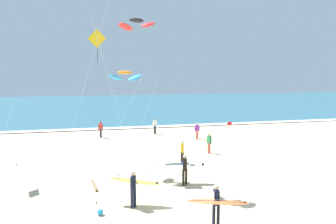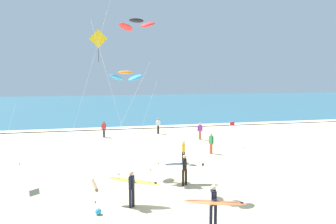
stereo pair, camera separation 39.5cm
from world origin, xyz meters
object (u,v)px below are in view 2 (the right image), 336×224
object	(u,v)px
kite_arc_amber_low	(126,76)
bystander_purple_top	(200,131)
surfer_trailing	(184,166)
surfer_third	(214,202)
bystander_yellow_top	(183,152)
beach_ball	(98,212)
bystander_red_top	(104,129)
surfer_lead	(133,184)
lifeguard_flag	(230,131)
bystander_white_top	(158,126)
bystander_green_top	(211,143)
kite_arc_charcoal_far	(136,24)
kite_diamond_golden_mid	(100,44)
driftwood_log	(94,185)

from	to	relation	value
kite_arc_amber_low	bystander_purple_top	xyz separation A→B (m)	(7.77, 9.34, -5.16)
kite_arc_amber_low	surfer_trailing	bearing A→B (deg)	-42.12
surfer_third	bystander_yellow_top	world-z (taller)	surfer_third
beach_ball	surfer_trailing	bearing A→B (deg)	33.02
bystander_red_top	bystander_yellow_top	bearing A→B (deg)	-65.57
surfer_lead	lifeguard_flag	xyz separation A→B (m)	(9.63, 11.13, 0.22)
bystander_white_top	lifeguard_flag	world-z (taller)	lifeguard_flag
bystander_purple_top	lifeguard_flag	size ratio (longest dim) A/B	0.76
surfer_lead	beach_ball	bearing A→B (deg)	-157.66
lifeguard_flag	beach_ball	xyz separation A→B (m)	(-11.20, -11.77, -1.13)
surfer_lead	surfer_third	distance (m)	4.11
surfer_trailing	lifeguard_flag	size ratio (longest dim) A/B	1.22
bystander_yellow_top	bystander_green_top	bearing A→B (deg)	39.37
surfer_third	kite_arc_amber_low	distance (m)	9.75
bystander_green_top	bystander_white_top	distance (m)	9.65
kite_arc_charcoal_far	bystander_white_top	world-z (taller)	kite_arc_charcoal_far
bystander_purple_top	bystander_green_top	distance (m)	5.60
bystander_white_top	bystander_green_top	bearing A→B (deg)	-76.14
kite_diamond_golden_mid	bystander_purple_top	world-z (taller)	kite_diamond_golden_mid
surfer_third	bystander_red_top	bearing A→B (deg)	100.04
bystander_red_top	driftwood_log	xyz separation A→B (m)	(-0.99, -14.27, -0.74)
surfer_trailing	driftwood_log	xyz separation A→B (m)	(-4.87, 0.77, -0.97)
surfer_third	lifeguard_flag	xyz separation A→B (m)	(6.75, 14.06, 0.22)
bystander_green_top	bystander_white_top	size ratio (longest dim) A/B	1.00
kite_arc_amber_low	driftwood_log	world-z (taller)	kite_arc_amber_low
bystander_green_top	beach_ball	bearing A→B (deg)	-132.30
surfer_third	beach_ball	distance (m)	5.09
surfer_third	driftwood_log	distance (m)	7.73
kite_arc_charcoal_far	lifeguard_flag	bearing A→B (deg)	42.03
surfer_third	bystander_green_top	size ratio (longest dim) A/B	1.62
kite_diamond_golden_mid	driftwood_log	bearing A→B (deg)	-99.77
surfer_third	bystander_yellow_top	size ratio (longest dim) A/B	1.62
bystander_white_top	beach_ball	distance (m)	19.93
bystander_purple_top	driftwood_log	bearing A→B (deg)	-130.99
bystander_yellow_top	driftwood_log	size ratio (longest dim) A/B	0.90
beach_ball	driftwood_log	world-z (taller)	beach_ball
bystander_purple_top	driftwood_log	world-z (taller)	bystander_purple_top
surfer_lead	beach_ball	world-z (taller)	surfer_lead
surfer_trailing	bystander_purple_top	bearing A→B (deg)	67.92
kite_diamond_golden_mid	lifeguard_flag	bearing A→B (deg)	23.77
bystander_purple_top	bystander_white_top	world-z (taller)	same
bystander_white_top	bystander_purple_top	bearing A→B (deg)	-49.85
driftwood_log	bystander_purple_top	bearing A→B (deg)	49.01
surfer_third	kite_arc_charcoal_far	distance (m)	9.95
lifeguard_flag	driftwood_log	world-z (taller)	lifeguard_flag
kite_arc_amber_low	driftwood_log	size ratio (longest dim) A/B	3.56
surfer_lead	bystander_red_top	distance (m)	17.48
surfer_third	beach_ball	size ratio (longest dim) A/B	9.17
surfer_lead	driftwood_log	bearing A→B (deg)	118.35
lifeguard_flag	driftwood_log	xyz separation A→B (m)	(-11.35, -7.93, -1.19)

